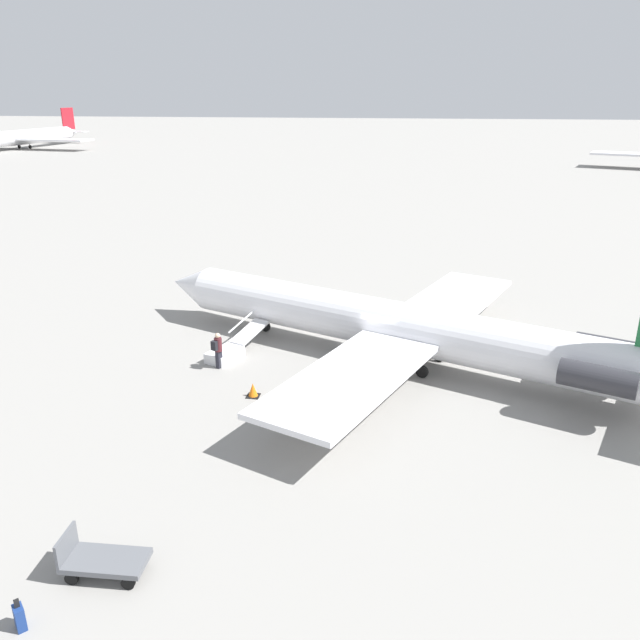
{
  "coord_description": "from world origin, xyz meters",
  "views": [
    {
      "loc": [
        -1.15,
        27.89,
        12.17
      ],
      "look_at": [
        3.39,
        -0.56,
        1.63
      ],
      "focal_mm": 35.0,
      "sensor_mm": 36.0,
      "label": 1
    }
  ],
  "objects_px": {
    "luggage_cart": "(101,560)",
    "suitcase": "(20,617)",
    "airplane_main": "(405,327)",
    "boarding_stairs": "(230,350)",
    "passenger": "(218,348)",
    "airplane_taxiing_distant": "(13,138)"
  },
  "relations": [
    {
      "from": "airplane_main",
      "to": "luggage_cart",
      "type": "xyz_separation_m",
      "value": [
        7.51,
        15.26,
        -1.37
      ]
    },
    {
      "from": "luggage_cart",
      "to": "suitcase",
      "type": "height_order",
      "value": "luggage_cart"
    },
    {
      "from": "passenger",
      "to": "suitcase",
      "type": "xyz_separation_m",
      "value": [
        0.05,
        15.32,
        -0.67
      ]
    },
    {
      "from": "luggage_cart",
      "to": "suitcase",
      "type": "relative_size",
      "value": 2.56
    },
    {
      "from": "boarding_stairs",
      "to": "passenger",
      "type": "height_order",
      "value": "passenger"
    },
    {
      "from": "airplane_taxiing_distant",
      "to": "luggage_cart",
      "type": "bearing_deg",
      "value": 40.75
    },
    {
      "from": "airplane_taxiing_distant",
      "to": "boarding_stairs",
      "type": "distance_m",
      "value": 133.76
    },
    {
      "from": "airplane_taxiing_distant",
      "to": "boarding_stairs",
      "type": "bearing_deg",
      "value": 44.01
    },
    {
      "from": "airplane_main",
      "to": "luggage_cart",
      "type": "bearing_deg",
      "value": 85.99
    },
    {
      "from": "passenger",
      "to": "suitcase",
      "type": "relative_size",
      "value": 1.98
    },
    {
      "from": "luggage_cart",
      "to": "suitcase",
      "type": "xyz_separation_m",
      "value": [
        1.08,
        2.0,
        -0.13
      ]
    },
    {
      "from": "suitcase",
      "to": "luggage_cart",
      "type": "bearing_deg",
      "value": -118.26
    },
    {
      "from": "luggage_cart",
      "to": "boarding_stairs",
      "type": "bearing_deg",
      "value": -89.41
    },
    {
      "from": "boarding_stairs",
      "to": "luggage_cart",
      "type": "relative_size",
      "value": 1.82
    },
    {
      "from": "airplane_taxiing_distant",
      "to": "passenger",
      "type": "xyz_separation_m",
      "value": [
        -81.96,
        106.95,
        -1.54
      ]
    },
    {
      "from": "airplane_taxiing_distant",
      "to": "passenger",
      "type": "relative_size",
      "value": 27.21
    },
    {
      "from": "airplane_main",
      "to": "luggage_cart",
      "type": "height_order",
      "value": "airplane_main"
    },
    {
      "from": "airplane_main",
      "to": "boarding_stairs",
      "type": "relative_size",
      "value": 6.52
    },
    {
      "from": "suitcase",
      "to": "airplane_main",
      "type": "bearing_deg",
      "value": -116.45
    },
    {
      "from": "suitcase",
      "to": "boarding_stairs",
      "type": "bearing_deg",
      "value": -90.65
    },
    {
      "from": "airplane_taxiing_distant",
      "to": "suitcase",
      "type": "xyz_separation_m",
      "value": [
        -81.91,
        122.27,
        -2.21
      ]
    },
    {
      "from": "boarding_stairs",
      "to": "airplane_main",
      "type": "bearing_deg",
      "value": -63.87
    }
  ]
}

